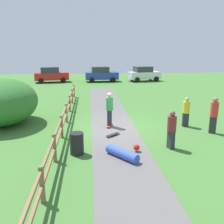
% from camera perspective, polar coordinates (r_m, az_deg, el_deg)
% --- Properties ---
extents(ground_plane, '(60.00, 60.00, 0.00)m').
position_cam_1_polar(ground_plane, '(13.30, 0.28, -3.69)').
color(ground_plane, '#427533').
extents(asphalt_path, '(2.40, 28.00, 0.02)m').
position_cam_1_polar(asphalt_path, '(13.30, 0.28, -3.65)').
color(asphalt_path, '#605E5B').
rests_on(asphalt_path, ground_plane).
extents(wooden_fence, '(0.12, 18.12, 1.10)m').
position_cam_1_polar(wooden_fence, '(13.12, -11.09, -1.18)').
color(wooden_fence, olive).
rests_on(wooden_fence, ground_plane).
extents(bush_large, '(3.71, 4.45, 2.57)m').
position_cam_1_polar(bush_large, '(14.95, -24.02, 2.19)').
color(bush_large, '#33702D').
rests_on(bush_large, ground_plane).
extents(trash_bin, '(0.56, 0.56, 0.90)m').
position_cam_1_polar(trash_bin, '(10.06, -8.20, -7.28)').
color(trash_bin, black).
rests_on(trash_bin, ground_plane).
extents(skater_riding, '(0.47, 0.82, 1.88)m').
position_cam_1_polar(skater_riding, '(13.18, -0.59, 1.00)').
color(skater_riding, '#B23326').
rests_on(skater_riding, asphalt_path).
extents(skater_fallen, '(1.43, 1.40, 0.36)m').
position_cam_1_polar(skater_fallen, '(9.72, 2.65, -9.53)').
color(skater_fallen, blue).
rests_on(skater_fallen, asphalt_path).
extents(skateboard_loose, '(0.74, 0.67, 0.08)m').
position_cam_1_polar(skateboard_loose, '(12.01, 0.22, -5.28)').
color(skateboard_loose, black).
rests_on(skateboard_loose, asphalt_path).
extents(bystander_maroon, '(0.47, 0.47, 1.66)m').
position_cam_1_polar(bystander_maroon, '(10.64, 13.73, -3.67)').
color(bystander_maroon, '#2D2D33').
rests_on(bystander_maroon, ground_plane).
extents(bystander_red, '(0.53, 0.53, 1.86)m').
position_cam_1_polar(bystander_red, '(13.21, 22.68, -0.30)').
color(bystander_red, '#2D2D33').
rests_on(bystander_red, ground_plane).
extents(bystander_yellow, '(0.43, 0.43, 1.62)m').
position_cam_1_polar(bystander_yellow, '(13.91, 16.88, 0.30)').
color(bystander_yellow, '#2D2D33').
rests_on(bystander_yellow, ground_plane).
extents(parked_car_blue, '(4.30, 2.20, 1.92)m').
position_cam_1_polar(parked_car_blue, '(31.99, -2.51, 8.79)').
color(parked_car_blue, '#283D99').
rests_on(parked_car_blue, ground_plane).
extents(parked_car_red, '(4.44, 2.59, 1.92)m').
position_cam_1_polar(parked_car_red, '(32.30, -14.00, 8.44)').
color(parked_car_red, red).
rests_on(parked_car_red, ground_plane).
extents(parked_car_white, '(4.47, 2.68, 1.92)m').
position_cam_1_polar(parked_car_white, '(32.74, 7.42, 8.82)').
color(parked_car_white, silver).
rests_on(parked_car_white, ground_plane).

